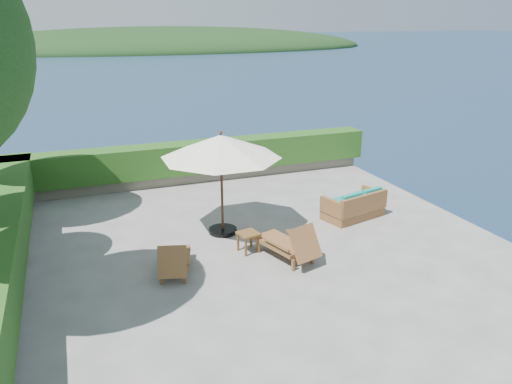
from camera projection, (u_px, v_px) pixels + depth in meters
name	position (u px, v px, depth m)	size (l,w,h in m)	color
ground	(256.00, 245.00, 12.27)	(12.00, 12.00, 0.00)	gray
foundation	(256.00, 300.00, 12.78)	(12.00, 12.00, 3.00)	#5D534A
ocean	(256.00, 348.00, 13.26)	(600.00, 600.00, 0.00)	#142E3F
offshore_island	(164.00, 49.00, 145.17)	(126.00, 57.60, 12.60)	black
planter_wall_far	(198.00, 175.00, 17.15)	(12.00, 0.60, 0.36)	slate
planter_wall_left	(4.00, 279.00, 10.32)	(0.60, 12.00, 0.36)	slate
hedge_far	(197.00, 157.00, 16.93)	(12.40, 0.90, 1.00)	#194212
patio_umbrella	(221.00, 147.00, 12.27)	(3.97, 3.97, 2.71)	black
lounge_left	(174.00, 260.00, 10.78)	(1.00, 1.57, 0.84)	brown
lounge_right	(289.00, 244.00, 11.43)	(1.15, 1.81, 0.97)	brown
side_table	(248.00, 236.00, 11.82)	(0.54, 0.54, 0.49)	brown
wicker_loveseat	(355.00, 207.00, 13.87)	(1.90, 1.28, 0.85)	brown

